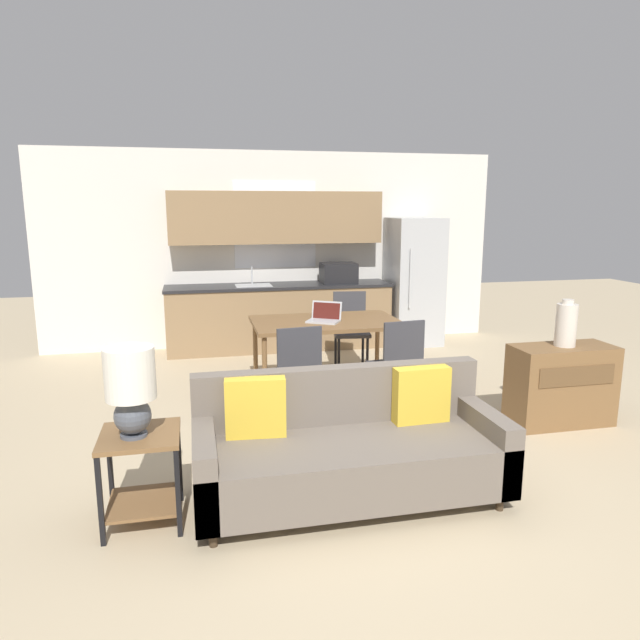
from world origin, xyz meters
TOP-DOWN VIEW (x-y plane):
  - ground_plane at (0.00, 0.00)m, footprint 20.00×20.00m
  - wall_back at (0.00, 4.63)m, footprint 6.40×0.07m
  - kitchen_counter at (0.02, 4.33)m, footprint 3.08×0.65m
  - refrigerator at (1.93, 4.21)m, footprint 0.69×0.76m
  - dining_table at (0.19, 2.28)m, footprint 1.53×0.94m
  - couch at (-0.18, 0.09)m, footprint 2.05×0.80m
  - side_table at (-1.51, 0.05)m, footprint 0.48×0.48m
  - table_lamp at (-1.54, 0.02)m, footprint 0.30×0.30m
  - credenza at (2.06, 0.95)m, footprint 0.92×0.42m
  - vase at (2.07, 0.96)m, footprint 0.18×0.18m
  - dining_chair_near_right at (0.68, 1.47)m, footprint 0.46×0.46m
  - dining_chair_far_right at (0.69, 3.11)m, footprint 0.47×0.47m
  - dining_chair_near_left at (-0.29, 1.42)m, footprint 0.46×0.46m
  - laptop at (0.17, 2.25)m, footprint 0.41×0.38m

SIDE VIEW (x-z plane):
  - ground_plane at x=0.00m, z-range 0.00..0.00m
  - couch at x=-0.18m, z-range -0.08..0.77m
  - credenza at x=2.06m, z-range 0.00..0.73m
  - side_table at x=-1.51m, z-range 0.10..0.69m
  - dining_chair_near_right at x=0.68m, z-range 0.06..0.99m
  - dining_chair_far_right at x=0.69m, z-range 0.06..0.99m
  - dining_chair_near_left at x=-0.29m, z-range 0.06..0.99m
  - dining_table at x=0.19m, z-range 0.33..1.11m
  - laptop at x=0.17m, z-range 0.73..0.93m
  - kitchen_counter at x=0.02m, z-range -0.23..1.92m
  - refrigerator at x=1.93m, z-range 0.00..1.79m
  - table_lamp at x=-1.54m, z-range 0.63..1.18m
  - vase at x=2.07m, z-range 0.71..1.13m
  - wall_back at x=0.00m, z-range 0.01..2.71m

